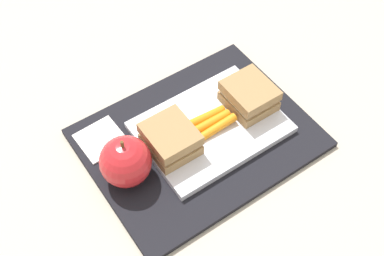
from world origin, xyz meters
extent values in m
plane|color=#B7AD99|center=(0.00, 0.00, 0.00)|extent=(2.40, 2.40, 0.00)
cube|color=black|center=(0.00, 0.00, 0.01)|extent=(0.36, 0.28, 0.01)
cube|color=white|center=(-0.03, 0.00, 0.02)|extent=(0.23, 0.17, 0.01)
cube|color=#9E7A4C|center=(-0.10, 0.00, 0.03)|extent=(0.07, 0.08, 0.02)
cube|color=beige|center=(-0.10, 0.00, 0.04)|extent=(0.07, 0.07, 0.01)
cube|color=#9E7A4C|center=(-0.10, 0.00, 0.06)|extent=(0.07, 0.08, 0.02)
cube|color=#9E7A4C|center=(0.05, 0.00, 0.03)|extent=(0.07, 0.08, 0.02)
cube|color=beige|center=(0.05, 0.00, 0.04)|extent=(0.07, 0.07, 0.01)
cube|color=#9E7A4C|center=(0.05, 0.00, 0.06)|extent=(0.07, 0.08, 0.02)
cylinder|color=orange|center=(-0.02, -0.01, 0.03)|extent=(0.08, 0.01, 0.02)
cylinder|color=orange|center=(-0.02, 0.00, 0.03)|extent=(0.08, 0.01, 0.02)
cylinder|color=orange|center=(-0.03, 0.01, 0.03)|extent=(0.08, 0.01, 0.02)
sphere|color=red|center=(0.13, 0.00, 0.05)|extent=(0.08, 0.08, 0.08)
cylinder|color=brown|center=(0.13, 0.00, 0.09)|extent=(0.01, 0.01, 0.01)
cube|color=white|center=(0.14, -0.08, 0.01)|extent=(0.07, 0.07, 0.00)
camera|label=1|loc=(0.28, 0.39, 0.67)|focal=46.64mm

